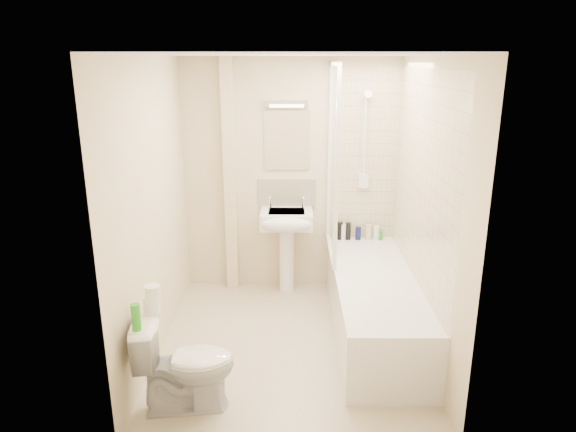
{
  "coord_description": "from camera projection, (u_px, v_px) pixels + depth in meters",
  "views": [
    {
      "loc": [
        0.02,
        -3.95,
        2.36
      ],
      "look_at": [
        -0.02,
        0.2,
        1.1
      ],
      "focal_mm": 32.0,
      "sensor_mm": 36.0,
      "label": 1
    }
  ],
  "objects": [
    {
      "name": "pedestal_sink",
      "position": [
        287.0,
        229.0,
        5.23
      ],
      "size": [
        0.53,
        0.48,
        1.02
      ],
      "color": "white",
      "rests_on": "ground"
    },
    {
      "name": "wall_right",
      "position": [
        427.0,
        211.0,
        4.11
      ],
      "size": [
        0.02,
        2.5,
        2.4
      ],
      "primitive_type": "cube",
      "color": "beige",
      "rests_on": "ground"
    },
    {
      "name": "mirror",
      "position": [
        287.0,
        141.0,
        5.19
      ],
      "size": [
        0.46,
        0.01,
        0.6
      ],
      "primitive_type": "cube",
      "color": "white",
      "rests_on": "wall_back"
    },
    {
      "name": "toilet_roll_upper",
      "position": [
        153.0,
        292.0,
        3.5
      ],
      "size": [
        0.11,
        0.11,
        0.09
      ],
      "primitive_type": "cylinder",
      "color": "white",
      "rests_on": "toilet_roll_lower"
    },
    {
      "name": "bottle_white_b",
      "position": [
        376.0,
        233.0,
        5.38
      ],
      "size": [
        0.06,
        0.06,
        0.15
      ],
      "primitive_type": "cylinder",
      "color": "white",
      "rests_on": "bathtub"
    },
    {
      "name": "pipe_boxing",
      "position": [
        230.0,
        178.0,
        5.26
      ],
      "size": [
        0.12,
        0.12,
        2.4
      ],
      "primitive_type": "cube",
      "color": "beige",
      "rests_on": "ground"
    },
    {
      "name": "bottle_cream",
      "position": [
        369.0,
        232.0,
        5.38
      ],
      "size": [
        0.06,
        0.06,
        0.16
      ],
      "primitive_type": "cylinder",
      "color": "beige",
      "rests_on": "bathtub"
    },
    {
      "name": "wall_left",
      "position": [
        153.0,
        211.0,
        4.12
      ],
      "size": [
        0.02,
        2.5,
        2.4
      ],
      "primitive_type": "cube",
      "color": "beige",
      "rests_on": "ground"
    },
    {
      "name": "splashback",
      "position": [
        287.0,
        193.0,
        5.35
      ],
      "size": [
        0.6,
        0.02,
        0.3
      ],
      "primitive_type": "cube",
      "color": "beige",
      "rests_on": "wall_back"
    },
    {
      "name": "toilet_roll_lower",
      "position": [
        152.0,
        305.0,
        3.54
      ],
      "size": [
        0.11,
        0.11,
        0.11
      ],
      "primitive_type": "cylinder",
      "color": "white",
      "rests_on": "toilet"
    },
    {
      "name": "green_bottle",
      "position": [
        136.0,
        317.0,
        3.3
      ],
      "size": [
        0.06,
        0.06,
        0.18
      ],
      "primitive_type": "cylinder",
      "color": "green",
      "rests_on": "toilet"
    },
    {
      "name": "bottle_black_b",
      "position": [
        348.0,
        231.0,
        5.38
      ],
      "size": [
        0.06,
        0.06,
        0.18
      ],
      "primitive_type": "cylinder",
      "color": "black",
      "rests_on": "bathtub"
    },
    {
      "name": "bottle_white_a",
      "position": [
        343.0,
        232.0,
        5.38
      ],
      "size": [
        0.06,
        0.06,
        0.17
      ],
      "primitive_type": "cylinder",
      "color": "white",
      "rests_on": "bathtub"
    },
    {
      "name": "bottle_black_a",
      "position": [
        340.0,
        231.0,
        5.38
      ],
      "size": [
        0.06,
        0.06,
        0.19
      ],
      "primitive_type": "cylinder",
      "color": "black",
      "rests_on": "bathtub"
    },
    {
      "name": "bathtub",
      "position": [
        374.0,
        303.0,
        4.56
      ],
      "size": [
        0.7,
        2.1,
        0.55
      ],
      "color": "white",
      "rests_on": "ground"
    },
    {
      "name": "shower_screen",
      "position": [
        333.0,
        162.0,
        4.8
      ],
      "size": [
        0.04,
        0.92,
        1.8
      ],
      "color": "white",
      "rests_on": "bathtub"
    },
    {
      "name": "wall_back",
      "position": [
        290.0,
        177.0,
        5.31
      ],
      "size": [
        2.2,
        0.02,
        2.4
      ],
      "primitive_type": "cube",
      "color": "beige",
      "rests_on": "ground"
    },
    {
      "name": "bottle_green",
      "position": [
        380.0,
        235.0,
        5.39
      ],
      "size": [
        0.06,
        0.06,
        0.1
      ],
      "primitive_type": "cylinder",
      "color": "green",
      "rests_on": "bathtub"
    },
    {
      "name": "ceiling",
      "position": [
        290.0,
        54.0,
        3.77
      ],
      "size": [
        2.2,
        2.5,
        0.02
      ],
      "primitive_type": "cube",
      "color": "white",
      "rests_on": "wall_back"
    },
    {
      "name": "tile_back",
      "position": [
        364.0,
        156.0,
        5.23
      ],
      "size": [
        0.7,
        0.01,
        1.75
      ],
      "primitive_type": "cube",
      "color": "beige",
      "rests_on": "wall_back"
    },
    {
      "name": "bottle_blue",
      "position": [
        358.0,
        233.0,
        5.39
      ],
      "size": [
        0.06,
        0.06,
        0.14
      ],
      "primitive_type": "cylinder",
      "color": "#121851",
      "rests_on": "bathtub"
    },
    {
      "name": "strip_light",
      "position": [
        287.0,
        104.0,
        5.06
      ],
      "size": [
        0.42,
        0.07,
        0.07
      ],
      "primitive_type": "cube",
      "color": "silver",
      "rests_on": "wall_back"
    },
    {
      "name": "toilet",
      "position": [
        185.0,
        364.0,
        3.56
      ],
      "size": [
        0.54,
        0.76,
        0.68
      ],
      "primitive_type": "imported",
      "rotation": [
        0.0,
        0.0,
        1.69
      ],
      "color": "white",
      "rests_on": "ground"
    },
    {
      "name": "shower_fixture",
      "position": [
        365.0,
        145.0,
        5.15
      ],
      "size": [
        0.1,
        0.16,
        0.99
      ],
      "color": "white",
      "rests_on": "wall_back"
    },
    {
      "name": "floor",
      "position": [
        290.0,
        343.0,
        4.46
      ],
      "size": [
        2.5,
        2.5,
        0.0
      ],
      "primitive_type": "plane",
      "color": "beige",
      "rests_on": "ground"
    },
    {
      "name": "tile_right",
      "position": [
        421.0,
        178.0,
        4.23
      ],
      "size": [
        0.01,
        2.1,
        1.75
      ],
      "primitive_type": "cube",
      "color": "beige",
      "rests_on": "wall_right"
    }
  ]
}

